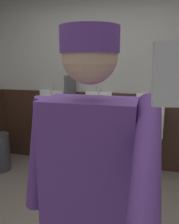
% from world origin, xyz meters
% --- Properties ---
extents(wall_back, '(4.27, 0.12, 2.82)m').
position_xyz_m(wall_back, '(0.00, 1.80, 1.41)').
color(wall_back, '#B2B2AD').
rests_on(wall_back, ground_plane).
extents(wainscot_band_back, '(3.67, 0.03, 1.13)m').
position_xyz_m(wainscot_band_back, '(0.00, 1.72, 0.57)').
color(wainscot_band_back, '#382319').
rests_on(wainscot_band_back, ground_plane).
extents(urinal_left, '(0.40, 0.34, 1.24)m').
position_xyz_m(urinal_left, '(-0.92, 1.58, 0.78)').
color(urinal_left, white).
rests_on(urinal_left, ground_plane).
extents(urinal_middle, '(0.40, 0.34, 1.24)m').
position_xyz_m(urinal_middle, '(-0.17, 1.58, 0.78)').
color(urinal_middle, white).
rests_on(urinal_middle, ground_plane).
extents(urinal_right, '(0.40, 0.34, 1.24)m').
position_xyz_m(urinal_right, '(0.58, 1.58, 0.78)').
color(urinal_right, white).
rests_on(urinal_right, ground_plane).
extents(privacy_divider_panel, '(0.04, 0.40, 0.90)m').
position_xyz_m(privacy_divider_panel, '(-0.55, 1.51, 0.95)').
color(privacy_divider_panel, '#4C4C51').
extents(person, '(0.62, 0.60, 1.73)m').
position_xyz_m(person, '(0.31, -0.72, 1.03)').
color(person, '#2D3342').
rests_on(person, ground_plane).
extents(cell_phone, '(0.06, 0.04, 0.11)m').
position_xyz_m(cell_phone, '(0.59, -1.22, 1.58)').
color(cell_phone, silver).
extents(trash_bin, '(0.29, 0.29, 0.56)m').
position_xyz_m(trash_bin, '(-1.54, 1.13, 0.28)').
color(trash_bin, '#38383D').
rests_on(trash_bin, ground_plane).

